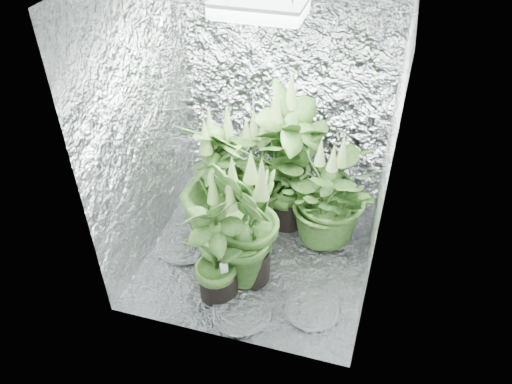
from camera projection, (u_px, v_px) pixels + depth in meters
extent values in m
plane|color=silver|center=(258.00, 251.00, 3.79)|extent=(1.60, 1.60, 0.00)
cube|color=silver|center=(287.00, 85.00, 3.78)|extent=(1.60, 0.02, 2.00)
cube|color=silver|center=(217.00, 219.00, 2.57)|extent=(1.60, 0.02, 2.00)
cube|color=silver|center=(144.00, 122.00, 3.34)|extent=(0.02, 1.60, 2.00)
cube|color=silver|center=(387.00, 159.00, 3.00)|extent=(0.02, 1.60, 2.00)
cube|color=gray|center=(259.00, 7.00, 2.66)|extent=(0.50, 0.30, 0.08)
cube|color=white|center=(259.00, 15.00, 2.69)|extent=(0.46, 0.26, 0.01)
cylinder|color=black|center=(257.00, 204.00, 4.06)|extent=(0.26, 0.26, 0.23)
cylinder|color=#4E351A|center=(257.00, 194.00, 4.00)|extent=(0.24, 0.24, 0.03)
imported|color=#154213|center=(257.00, 168.00, 3.84)|extent=(0.91, 0.91, 0.88)
cone|color=#669048|center=(257.00, 125.00, 3.60)|extent=(0.08, 0.08, 0.23)
cylinder|color=black|center=(287.00, 208.00, 3.98)|extent=(0.30, 0.30, 0.27)
cylinder|color=#4E351A|center=(288.00, 196.00, 3.91)|extent=(0.28, 0.28, 0.03)
imported|color=#154213|center=(290.00, 159.00, 3.69)|extent=(0.83, 0.83, 1.15)
cone|color=#669048|center=(293.00, 97.00, 3.38)|extent=(0.10, 0.10, 0.27)
cylinder|color=black|center=(287.00, 191.00, 4.19)|extent=(0.25, 0.25, 0.23)
cylinder|color=#4E351A|center=(288.00, 182.00, 4.13)|extent=(0.23, 0.23, 0.03)
imported|color=#154213|center=(289.00, 160.00, 3.99)|extent=(0.46, 0.46, 0.82)
cone|color=#669048|center=(291.00, 121.00, 3.77)|extent=(0.08, 0.08, 0.23)
cylinder|color=black|center=(220.00, 225.00, 3.82)|extent=(0.31, 0.31, 0.28)
cylinder|color=#4E351A|center=(220.00, 213.00, 3.74)|extent=(0.28, 0.28, 0.03)
imported|color=#154213|center=(218.00, 183.00, 3.57)|extent=(0.71, 0.71, 1.02)
cone|color=#669048|center=(215.00, 130.00, 3.30)|extent=(0.10, 0.10, 0.28)
cylinder|color=black|center=(324.00, 230.00, 3.81)|extent=(0.25, 0.25, 0.23)
cylinder|color=#4E351A|center=(325.00, 220.00, 3.75)|extent=(0.23, 0.23, 0.03)
imported|color=#154213|center=(328.00, 195.00, 3.60)|extent=(1.06, 1.06, 0.86)
cone|color=#669048|center=(333.00, 151.00, 3.37)|extent=(0.08, 0.08, 0.23)
cylinder|color=black|center=(219.00, 282.00, 3.39)|extent=(0.26, 0.26, 0.23)
cylinder|color=#4E351A|center=(218.00, 271.00, 3.33)|extent=(0.24, 0.24, 0.03)
imported|color=#154213|center=(216.00, 244.00, 3.17)|extent=(0.66, 0.66, 0.89)
cone|color=#669048|center=(213.00, 196.00, 2.93)|extent=(0.08, 0.08, 0.23)
cylinder|color=black|center=(248.00, 263.00, 3.51)|extent=(0.31, 0.31, 0.27)
cylinder|color=#4E351A|center=(248.00, 250.00, 3.43)|extent=(0.28, 0.28, 0.03)
imported|color=#154213|center=(248.00, 220.00, 3.26)|extent=(0.72, 0.72, 1.00)
cone|color=#669048|center=(247.00, 166.00, 2.99)|extent=(0.10, 0.10, 0.27)
cylinder|color=black|center=(350.00, 210.00, 4.10)|extent=(0.16, 0.16, 0.09)
cylinder|color=black|center=(352.00, 193.00, 3.99)|extent=(0.15, 0.15, 0.11)
cylinder|color=#4C4C51|center=(344.00, 193.00, 3.98)|extent=(0.14, 0.33, 0.34)
torus|color=#4C4C51|center=(344.00, 193.00, 3.98)|extent=(0.14, 0.34, 0.36)
cube|color=white|center=(224.00, 268.00, 3.25)|extent=(0.05, 0.05, 0.08)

